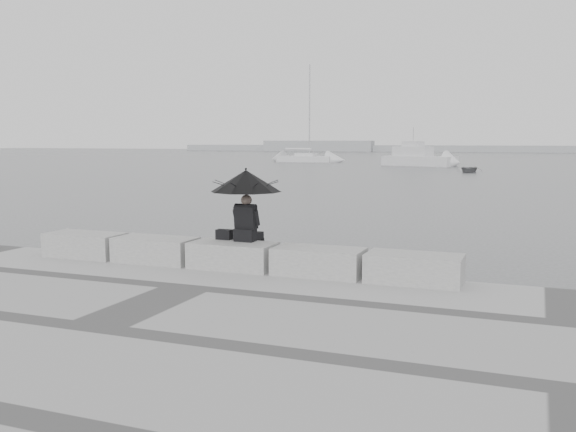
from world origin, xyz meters
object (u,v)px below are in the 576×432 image
at_px(motor_cruiser, 419,158).
at_px(sailboat_left, 306,158).
at_px(seated_person, 246,187).
at_px(dinghy, 469,169).

bearing_deg(motor_cruiser, sailboat_left, 175.42).
height_order(seated_person, sailboat_left, sailboat_left).
distance_m(sailboat_left, dinghy, 30.68).
bearing_deg(seated_person, dinghy, 90.93).
xyz_separation_m(seated_person, dinghy, (-0.85, 49.95, -1.74)).
bearing_deg(sailboat_left, motor_cruiser, -18.58).
distance_m(seated_person, sailboat_left, 74.10).
relative_size(sailboat_left, motor_cruiser, 1.46).
height_order(sailboat_left, dinghy, sailboat_left).
xyz_separation_m(motor_cruiser, dinghy, (6.78, -12.78, -0.61)).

